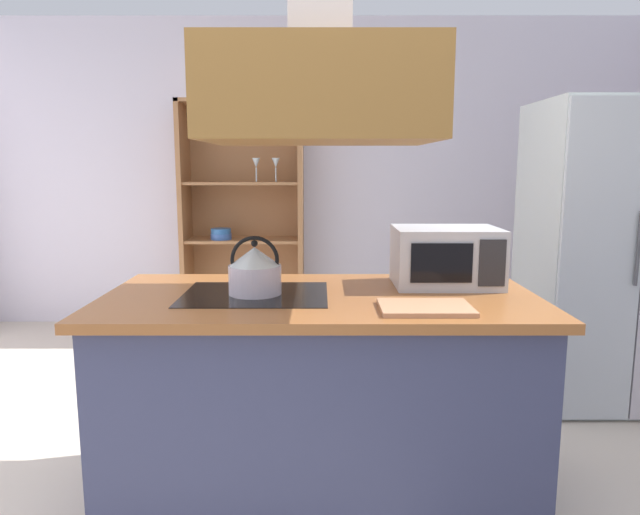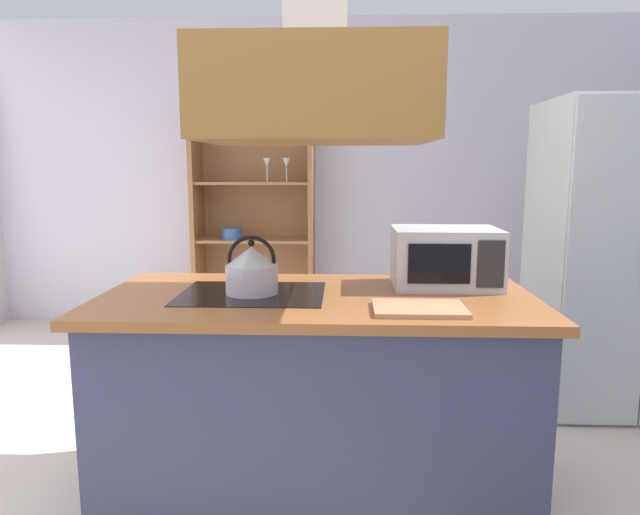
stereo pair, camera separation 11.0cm
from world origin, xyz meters
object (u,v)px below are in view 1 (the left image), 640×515
(dish_cabinet, at_px, (244,229))
(microwave, at_px, (446,257))
(refrigerator, at_px, (608,254))
(kettle, at_px, (255,270))
(cutting_board, at_px, (425,308))

(dish_cabinet, xyz_separation_m, microwave, (1.23, -2.46, 0.15))
(dish_cabinet, distance_m, microwave, 2.76)
(refrigerator, xyz_separation_m, dish_cabinet, (-2.41, 1.58, -0.02))
(microwave, bearing_deg, kettle, -167.17)
(microwave, bearing_deg, refrigerator, 36.84)
(refrigerator, bearing_deg, kettle, -151.95)
(dish_cabinet, height_order, microwave, dish_cabinet)
(refrigerator, height_order, dish_cabinet, dish_cabinet)
(dish_cabinet, relative_size, microwave, 4.30)
(dish_cabinet, height_order, kettle, dish_cabinet)
(dish_cabinet, distance_m, kettle, 2.69)
(dish_cabinet, height_order, cutting_board, dish_cabinet)
(kettle, distance_m, microwave, 0.86)
(dish_cabinet, xyz_separation_m, cutting_board, (1.06, -2.91, 0.03))
(kettle, bearing_deg, dish_cabinet, 98.55)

